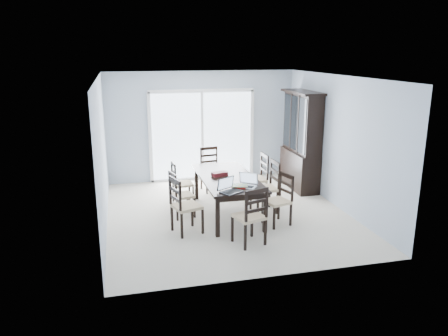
{
  "coord_description": "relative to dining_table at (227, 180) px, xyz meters",
  "views": [
    {
      "loc": [
        -1.93,
        -7.67,
        3.05
      ],
      "look_at": [
        -0.06,
        0.0,
        0.92
      ],
      "focal_mm": 35.0,
      "sensor_mm": 36.0,
      "label": 1
    }
  ],
  "objects": [
    {
      "name": "chair_left_mid",
      "position": [
        -0.94,
        0.07,
        -0.13
      ],
      "size": [
        0.47,
        0.46,
        1.02
      ],
      "rotation": [
        0.0,
        0.0,
        -1.35
      ],
      "color": "black",
      "rests_on": "floor"
    },
    {
      "name": "back_wall",
      "position": [
        0.0,
        2.5,
        0.63
      ],
      "size": [
        4.5,
        0.02,
        2.6
      ],
      "primitive_type": "cube",
      "color": "#A2B0C1",
      "rests_on": "floor"
    },
    {
      "name": "laptop_dark",
      "position": [
        -0.17,
        -0.95,
        0.14
      ],
      "size": [
        0.43,
        0.39,
        0.24
      ],
      "rotation": [
        0.0,
        0.0,
        0.51
      ],
      "color": "black",
      "rests_on": "dining_table"
    },
    {
      "name": "cell_phone",
      "position": [
        -0.09,
        -1.0,
        0.08
      ],
      "size": [
        0.12,
        0.07,
        0.01
      ],
      "primitive_type": "cube",
      "rotation": [
        0.0,
        0.0,
        0.18
      ],
      "color": "black",
      "rests_on": "dining_table"
    },
    {
      "name": "game_box",
      "position": [
        -0.13,
        0.08,
        0.11
      ],
      "size": [
        0.32,
        0.21,
        0.07
      ],
      "primitive_type": "cube",
      "rotation": [
        0.0,
        0.0,
        0.23
      ],
      "color": "#4D0F1B",
      "rests_on": "dining_table"
    },
    {
      "name": "chair_right_mid",
      "position": [
        0.82,
        -0.05,
        -0.05
      ],
      "size": [
        0.47,
        0.46,
        1.17
      ],
      "rotation": [
        0.0,
        0.0,
        1.62
      ],
      "color": "black",
      "rests_on": "floor"
    },
    {
      "name": "railing",
      "position": [
        0.0,
        4.5,
        -0.12
      ],
      "size": [
        4.5,
        0.06,
        1.1
      ],
      "primitive_type": "cube",
      "color": "#99999E",
      "rests_on": "balcony"
    },
    {
      "name": "floor",
      "position": [
        0.0,
        0.0,
        -0.67
      ],
      "size": [
        5.0,
        5.0,
        0.0
      ],
      "primitive_type": "plane",
      "color": "beige",
      "rests_on": "ground"
    },
    {
      "name": "balcony",
      "position": [
        0.0,
        3.5,
        -0.72
      ],
      "size": [
        4.5,
        2.0,
        0.1
      ],
      "primitive_type": "cube",
      "color": "gray",
      "rests_on": "ground"
    },
    {
      "name": "laptop_silver",
      "position": [
        0.15,
        -0.72,
        0.13
      ],
      "size": [
        0.42,
        0.4,
        0.24
      ],
      "rotation": [
        0.0,
        0.0,
        -0.63
      ],
      "color": "silver",
      "rests_on": "dining_table"
    },
    {
      "name": "china_hutch",
      "position": [
        2.02,
        1.25,
        0.4
      ],
      "size": [
        0.5,
        1.38,
        2.2
      ],
      "color": "black",
      "rests_on": "floor"
    },
    {
      "name": "chair_right_far",
      "position": [
        0.83,
        0.61,
        -0.06
      ],
      "size": [
        0.45,
        0.44,
        1.15
      ],
      "rotation": [
        0.0,
        0.0,
        1.59
      ],
      "color": "black",
      "rests_on": "floor"
    },
    {
      "name": "chair_end_near",
      "position": [
        0.04,
        -1.47,
        -0.07
      ],
      "size": [
        0.54,
        0.55,
        1.14
      ],
      "rotation": [
        0.0,
        0.0,
        0.29
      ],
      "color": "black",
      "rests_on": "floor"
    },
    {
      "name": "chair_right_near",
      "position": [
        0.83,
        -0.69,
        -0.11
      ],
      "size": [
        0.51,
        0.5,
        1.07
      ],
      "rotation": [
        0.0,
        0.0,
        1.84
      ],
      "color": "black",
      "rests_on": "floor"
    },
    {
      "name": "wall_left",
      "position": [
        -2.25,
        0.0,
        0.63
      ],
      "size": [
        0.02,
        5.0,
        2.6
      ],
      "primitive_type": "cube",
      "color": "#A2B0C1",
      "rests_on": "floor"
    },
    {
      "name": "sliding_door",
      "position": [
        0.0,
        2.48,
        0.41
      ],
      "size": [
        2.52,
        0.05,
        2.18
      ],
      "color": "silver",
      "rests_on": "floor"
    },
    {
      "name": "hot_tub",
      "position": [
        -0.49,
        3.38,
        -0.24
      ],
      "size": [
        1.71,
        1.54,
        0.85
      ],
      "rotation": [
        0.0,
        0.0,
        -0.05
      ],
      "color": "brown",
      "rests_on": "balcony"
    },
    {
      "name": "chair_left_far",
      "position": [
        -0.82,
        0.81,
        -0.14
      ],
      "size": [
        0.42,
        0.41,
        1.01
      ],
      "rotation": [
        0.0,
        0.0,
        -1.5
      ],
      "color": "black",
      "rests_on": "floor"
    },
    {
      "name": "dining_table",
      "position": [
        0.0,
        0.0,
        0.0
      ],
      "size": [
        1.0,
        2.2,
        0.75
      ],
      "color": "black",
      "rests_on": "floor"
    },
    {
      "name": "chair_left_near",
      "position": [
        -0.98,
        -0.72,
        -0.06
      ],
      "size": [
        0.56,
        0.55,
        1.16
      ],
      "rotation": [
        0.0,
        0.0,
        -1.27
      ],
      "color": "black",
      "rests_on": "floor"
    },
    {
      "name": "wall_right",
      "position": [
        2.25,
        0.0,
        0.63
      ],
      "size": [
        0.02,
        5.0,
        2.6
      ],
      "primitive_type": "cube",
      "color": "#A2B0C1",
      "rests_on": "floor"
    },
    {
      "name": "ceiling",
      "position": [
        0.0,
        0.0,
        1.93
      ],
      "size": [
        5.0,
        5.0,
        0.0
      ],
      "primitive_type": "plane",
      "rotation": [
        3.14,
        0.0,
        0.0
      ],
      "color": "white",
      "rests_on": "back_wall"
    },
    {
      "name": "book_stack",
      "position": [
        0.04,
        -0.72,
        0.1
      ],
      "size": [
        0.31,
        0.26,
        0.04
      ],
      "rotation": [
        0.0,
        0.0,
        -0.37
      ],
      "color": "maroon",
      "rests_on": "dining_table"
    },
    {
      "name": "chair_end_far",
      "position": [
        0.01,
        1.59,
        -0.08
      ],
      "size": [
        0.47,
        0.48,
        1.11
      ],
      "rotation": [
        0.0,
        0.0,
        3.28
      ],
      "color": "black",
      "rests_on": "floor"
    }
  ]
}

